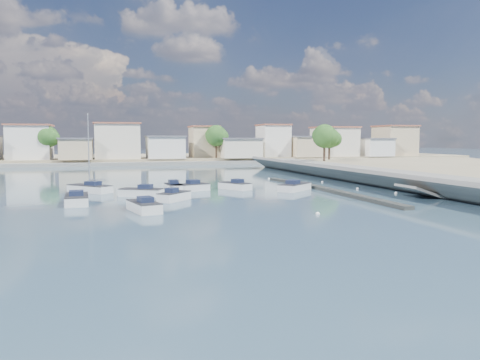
% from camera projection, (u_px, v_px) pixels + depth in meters
% --- Properties ---
extents(ground, '(400.00, 400.00, 0.00)m').
position_uv_depth(ground, '(215.00, 175.00, 78.29)').
color(ground, '#2B4456').
rests_on(ground, ground).
extents(seawall_walkway, '(5.00, 90.00, 1.80)m').
position_uv_depth(seawall_walkway, '(410.00, 180.00, 57.32)').
color(seawall_walkway, slate).
rests_on(seawall_walkway, ground).
extents(breakwater, '(2.00, 31.02, 0.35)m').
position_uv_depth(breakwater, '(325.00, 189.00, 53.95)').
color(breakwater, black).
rests_on(breakwater, ground).
extents(far_shore_land, '(160.00, 40.00, 1.40)m').
position_uv_depth(far_shore_land, '(173.00, 158.00, 128.10)').
color(far_shore_land, gray).
rests_on(far_shore_land, ground).
extents(far_shore_quay, '(160.00, 2.50, 0.80)m').
position_uv_depth(far_shore_quay, '(185.00, 163.00, 107.99)').
color(far_shore_quay, slate).
rests_on(far_shore_quay, ground).
extents(far_town, '(113.01, 12.80, 8.35)m').
position_uv_depth(far_town, '(224.00, 143.00, 116.16)').
color(far_town, beige).
rests_on(far_town, far_shore_land).
extents(shore_trees, '(74.56, 38.32, 7.92)m').
position_uv_depth(shore_trees, '(223.00, 138.00, 106.96)').
color(shore_trees, '#38281E').
rests_on(shore_trees, ground).
extents(motorboat_a, '(2.73, 5.03, 1.48)m').
position_uv_depth(motorboat_a, '(143.00, 207.00, 38.54)').
color(motorboat_a, silver).
rests_on(motorboat_a, ground).
extents(motorboat_b, '(3.63, 3.79, 1.48)m').
position_uv_depth(motorboat_b, '(175.00, 197.00, 45.30)').
color(motorboat_b, silver).
rests_on(motorboat_b, ground).
extents(motorboat_c, '(4.82, 3.52, 1.48)m').
position_uv_depth(motorboat_c, '(139.00, 193.00, 48.45)').
color(motorboat_c, silver).
rests_on(motorboat_c, ground).
extents(motorboat_d, '(5.04, 3.17, 1.48)m').
position_uv_depth(motorboat_d, '(188.00, 188.00, 53.27)').
color(motorboat_d, silver).
rests_on(motorboat_d, ground).
extents(motorboat_e, '(2.28, 5.70, 1.48)m').
position_uv_depth(motorboat_e, '(77.00, 199.00, 43.15)').
color(motorboat_e, silver).
rests_on(motorboat_e, ground).
extents(motorboat_f, '(3.52, 4.36, 1.48)m').
position_uv_depth(motorboat_f, '(234.00, 186.00, 55.27)').
color(motorboat_f, silver).
rests_on(motorboat_f, ground).
extents(motorboat_g, '(1.92, 4.81, 1.48)m').
position_uv_depth(motorboat_g, '(175.00, 188.00, 53.00)').
color(motorboat_g, silver).
rests_on(motorboat_g, ground).
extents(motorboat_h, '(4.97, 4.72, 1.48)m').
position_uv_depth(motorboat_h, '(296.00, 187.00, 54.10)').
color(motorboat_h, silver).
rests_on(motorboat_h, ground).
extents(sailboat, '(5.10, 5.19, 9.00)m').
position_uv_depth(sailboat, '(88.00, 189.00, 52.26)').
color(sailboat, silver).
rests_on(sailboat, ground).
extents(mooring_buoys, '(14.67, 32.33, 0.34)m').
position_uv_depth(mooring_buoys, '(312.00, 188.00, 56.76)').
color(mooring_buoys, white).
rests_on(mooring_buoys, ground).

